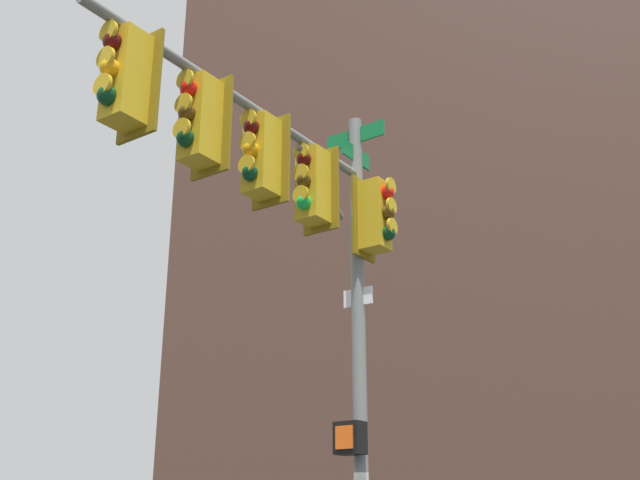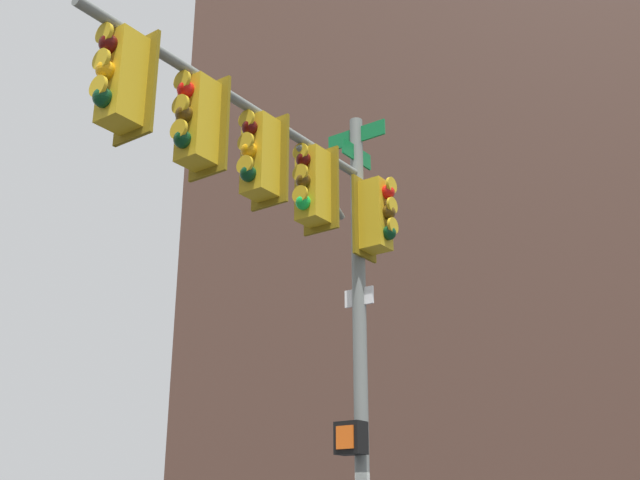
# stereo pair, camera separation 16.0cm
# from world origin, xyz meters

# --- Properties ---
(signal_pole_assembly) EXTENTS (1.85, 5.09, 7.47)m
(signal_pole_assembly) POSITION_xyz_m (0.63, 1.68, 5.47)
(signal_pole_assembly) COLOR slate
(signal_pole_assembly) RESTS_ON ground_plane
(building_brick_nearside) EXTENTS (26.32, 14.37, 35.17)m
(building_brick_nearside) POSITION_xyz_m (5.16, -30.71, 17.58)
(building_brick_nearside) COLOR #4C3328
(building_brick_nearside) RESTS_ON ground_plane
(building_brick_midblock) EXTENTS (17.46, 17.37, 34.75)m
(building_brick_midblock) POSITION_xyz_m (3.06, -49.54, 17.38)
(building_brick_midblock) COLOR brown
(building_brick_midblock) RESTS_ON ground_plane
(building_glass_tower) EXTENTS (22.60, 29.39, 75.07)m
(building_glass_tower) POSITION_xyz_m (1.96, -56.65, 37.53)
(building_glass_tower) COLOR #9EC6C1
(building_glass_tower) RESTS_ON ground_plane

